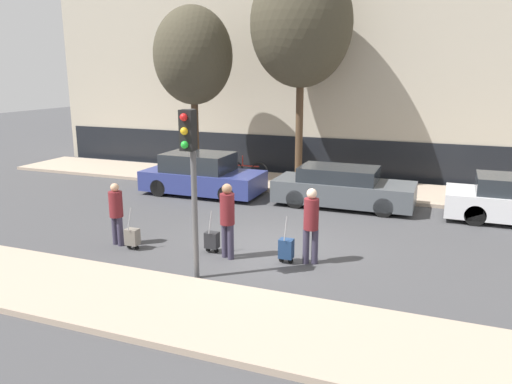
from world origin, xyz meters
TOP-DOWN VIEW (x-y plane):
  - ground_plane at (0.00, 0.00)m, footprint 80.00×80.00m
  - sidewalk_near at (0.00, -3.75)m, footprint 28.00×2.50m
  - sidewalk_far at (0.00, 7.00)m, footprint 28.00×3.00m
  - building_facade at (0.00, 10.69)m, footprint 28.00×3.03m
  - parked_car_0 at (-4.17, 4.46)m, footprint 4.24×1.89m
  - parked_car_1 at (0.85, 4.64)m, footprint 4.46×1.72m
  - pedestrian_left at (-3.67, -1.12)m, footprint 0.34×0.34m
  - trolley_left at (-3.14, -1.26)m, footprint 0.34×0.29m
  - pedestrian_center at (-0.70, -0.95)m, footprint 0.34×0.34m
  - trolley_center at (-1.21, -0.75)m, footprint 0.34×0.29m
  - pedestrian_right at (1.20, -0.57)m, footprint 0.34×0.34m
  - trolley_right at (0.68, -0.74)m, footprint 0.34×0.29m
  - traffic_light at (-0.84, -2.36)m, footprint 0.28×0.47m
  - parked_bicycle at (-3.37, 6.76)m, footprint 1.77×0.06m
  - bare_tree_near_crossing at (-5.45, 6.45)m, footprint 3.03×3.03m
  - bare_tree_down_street at (-1.41, 7.20)m, footprint 3.72×3.72m

SIDE VIEW (x-z plane):
  - ground_plane at x=0.00m, z-range 0.00..0.00m
  - sidewalk_near at x=0.00m, z-range 0.00..0.12m
  - sidewalk_far at x=0.00m, z-range 0.00..0.12m
  - trolley_center at x=-1.21m, z-range -0.21..0.84m
  - trolley_left at x=-3.14m, z-range -0.21..0.85m
  - trolley_right at x=0.68m, z-range -0.21..0.90m
  - parked_bicycle at x=-3.37m, z-range 0.01..0.97m
  - parked_car_1 at x=0.85m, z-range -0.03..1.27m
  - parked_car_0 at x=-4.17m, z-range -0.05..1.42m
  - pedestrian_left at x=-3.67m, z-range 0.10..1.71m
  - pedestrian_right at x=1.20m, z-range 0.12..1.89m
  - pedestrian_center at x=-0.70m, z-range 0.13..1.93m
  - traffic_light at x=-0.84m, z-range 0.77..4.34m
  - bare_tree_near_crossing at x=-5.45m, z-range 1.55..8.14m
  - bare_tree_down_street at x=-1.41m, z-range 1.88..10.00m
  - building_facade at x=0.00m, z-range -0.01..12.87m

